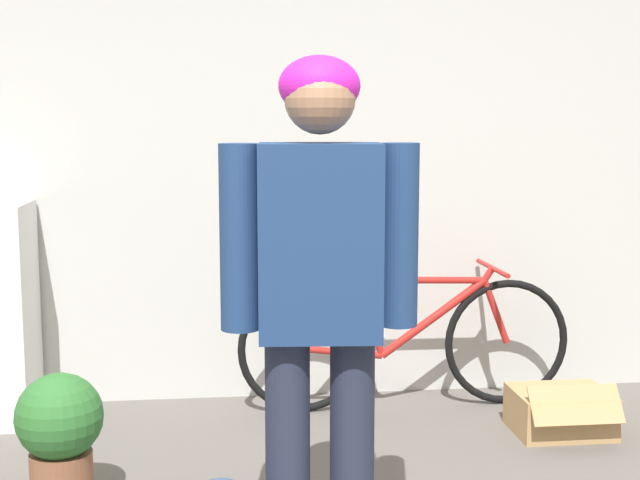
% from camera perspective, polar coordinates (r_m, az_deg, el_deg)
% --- Properties ---
extents(wall_back, '(8.00, 0.07, 2.60)m').
position_cam_1_polar(wall_back, '(4.50, -3.24, 6.20)').
color(wall_back, silver).
rests_on(wall_back, ground_plane).
extents(person, '(0.59, 0.27, 1.61)m').
position_cam_1_polar(person, '(2.66, -0.00, -2.22)').
color(person, '#23283D').
rests_on(person, ground_plane).
extents(bicycle, '(1.66, 0.46, 0.71)m').
position_cam_1_polar(bicycle, '(4.42, 5.51, -6.36)').
color(bicycle, black).
rests_on(bicycle, ground_plane).
extents(cardboard_box, '(0.43, 0.40, 0.26)m').
position_cam_1_polar(cardboard_box, '(4.28, 15.15, -10.54)').
color(cardboard_box, tan).
rests_on(cardboard_box, ground_plane).
extents(potted_plant, '(0.32, 0.32, 0.51)m').
position_cam_1_polar(potted_plant, '(3.46, -16.30, -11.76)').
color(potted_plant, brown).
rests_on(potted_plant, ground_plane).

